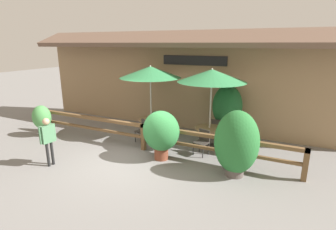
% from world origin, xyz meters
% --- Properties ---
extents(ground_plane, '(60.00, 60.00, 0.00)m').
position_xyz_m(ground_plane, '(0.00, 0.00, 0.00)').
color(ground_plane, slate).
extents(building_facade, '(14.28, 1.49, 4.23)m').
position_xyz_m(building_facade, '(0.00, 4.10, 2.17)').
color(building_facade, '#997A56').
rests_on(building_facade, ground).
extents(patio_railing, '(10.40, 0.14, 0.95)m').
position_xyz_m(patio_railing, '(0.00, 1.05, 0.70)').
color(patio_railing, brown).
rests_on(patio_railing, ground).
extents(patio_umbrella_near, '(2.40, 2.40, 2.86)m').
position_xyz_m(patio_umbrella_near, '(-0.49, 2.51, 2.60)').
color(patio_umbrella_near, '#B7B2A8').
rests_on(patio_umbrella_near, ground).
extents(dining_table_near, '(1.04, 1.04, 0.72)m').
position_xyz_m(dining_table_near, '(-0.49, 2.51, 0.57)').
color(dining_table_near, olive).
rests_on(dining_table_near, ground).
extents(chair_near_streetside, '(0.51, 0.51, 0.86)m').
position_xyz_m(chair_near_streetside, '(-0.43, 1.76, 0.48)').
color(chair_near_streetside, '#332D28').
rests_on(chair_near_streetside, ground).
extents(chair_near_wallside, '(0.47, 0.47, 0.86)m').
position_xyz_m(chair_near_wallside, '(-0.56, 3.25, 0.48)').
color(chair_near_wallside, '#332D28').
rests_on(chair_near_wallside, ground).
extents(patio_umbrella_middle, '(2.40, 2.40, 2.86)m').
position_xyz_m(patio_umbrella_middle, '(2.01, 2.38, 2.60)').
color(patio_umbrella_middle, '#B7B2A8').
rests_on(patio_umbrella_middle, ground).
extents(dining_table_middle, '(1.04, 1.04, 0.72)m').
position_xyz_m(dining_table_middle, '(2.01, 2.38, 0.57)').
color(dining_table_middle, olive).
rests_on(dining_table_middle, ground).
extents(chair_middle_streetside, '(0.51, 0.51, 0.86)m').
position_xyz_m(chair_middle_streetside, '(2.01, 1.58, 0.48)').
color(chair_middle_streetside, '#332D28').
rests_on(chair_middle_streetside, ground).
extents(chair_middle_wallside, '(0.43, 0.43, 0.86)m').
position_xyz_m(chair_middle_wallside, '(2.08, 3.18, 0.48)').
color(chair_middle_wallside, '#332D28').
rests_on(chair_middle_wallside, ground).
extents(potted_plant_corner_fern, '(1.25, 1.12, 1.93)m').
position_xyz_m(potted_plant_corner_fern, '(3.33, 0.56, 0.99)').
color(potted_plant_corner_fern, '#564C47').
rests_on(potted_plant_corner_fern, ground).
extents(potted_plant_entrance_palm, '(1.21, 1.08, 1.62)m').
position_xyz_m(potted_plant_entrance_palm, '(0.92, 0.64, 0.93)').
color(potted_plant_entrance_palm, brown).
rests_on(potted_plant_entrance_palm, ground).
extents(potted_plant_broad_leaf, '(0.77, 0.69, 1.28)m').
position_xyz_m(potted_plant_broad_leaf, '(-4.46, 0.54, 0.75)').
color(potted_plant_broad_leaf, brown).
rests_on(potted_plant_broad_leaf, ground).
extents(potted_plant_tall_tropical, '(1.16, 1.05, 2.14)m').
position_xyz_m(potted_plant_tall_tropical, '(2.35, 3.55, 1.28)').
color(potted_plant_tall_tropical, '#B7AD99').
rests_on(potted_plant_tall_tropical, ground).
extents(pedestrian, '(0.24, 0.54, 1.53)m').
position_xyz_m(pedestrian, '(-1.98, -1.26, 0.98)').
color(pedestrian, black).
rests_on(pedestrian, ground).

